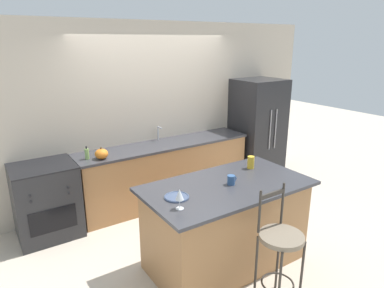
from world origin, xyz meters
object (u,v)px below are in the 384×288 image
Objects in this scene: refrigerator at (257,130)px; wine_glass at (180,195)px; dinner_plate at (177,197)px; soap_bottle at (87,154)px; tumbler_cup at (251,162)px; pumpkin_decoration at (101,154)px; coffee_mug at (231,180)px; oven_range at (46,200)px; bar_stool_near at (280,247)px.

wine_glass is (-2.76, -1.88, 0.20)m from refrigerator.
soap_bottle is (-0.36, 1.67, 0.04)m from dinner_plate.
tumbler_cup is 0.86× the size of pumpkin_decoration.
coffee_mug is at bearing -62.35° from pumpkin_decoration.
dinner_plate is 1.65× the size of tumbler_cup.
soap_bottle reaches higher than oven_range.
refrigerator is at bearing -0.42° from oven_range.
bar_stool_near is 0.84m from coffee_mug.
oven_range is 0.77m from soap_bottle.
tumbler_cup reaches higher than pumpkin_decoration.
refrigerator is at bearing 1.83° from pumpkin_decoration.
oven_range is at bearing 118.50° from dinner_plate.
soap_bottle is at bearing 98.18° from wine_glass.
soap_bottle is at bearing 102.29° from dinner_plate.
dinner_plate is 1.42× the size of pumpkin_decoration.
refrigerator is 15.36× the size of coffee_mug.
pumpkin_decoration is (0.72, -0.12, 0.53)m from oven_range.
coffee_mug is 1.99m from soap_bottle.
pumpkin_decoration is at bearing 117.65° from coffee_mug.
pumpkin_decoration is at bearing 109.25° from bar_stool_near.
wine_glass is at bearing -86.58° from pumpkin_decoration.
coffee_mug is 0.68× the size of pumpkin_decoration.
tumbler_cup is at bearing -135.83° from refrigerator.
tumbler_cup is (2.07, -1.50, 0.56)m from oven_range.
coffee_mug is 0.78× the size of tumbler_cup.
soap_bottle is (0.56, -0.03, 0.53)m from oven_range.
tumbler_cup is at bearing -35.89° from oven_range.
coffee_mug is (-2.01, -1.71, 0.12)m from refrigerator.
wine_glass is 1.66× the size of coffee_mug.
wine_glass reaches higher than soap_bottle.
refrigerator is 3.20m from bar_stool_near.
dinner_plate is 1.59m from pumpkin_decoration.
dinner_plate is 1.71m from soap_bottle.
wine_glass reaches higher than oven_range.
refrigerator is 3.34m from wine_glass.
refrigerator reaches higher than tumbler_cup.
tumbler_cup is (0.52, 0.98, 0.42)m from bar_stool_near.
bar_stool_near is at bearing -117.98° from tumbler_cup.
dinner_plate is (0.92, -1.70, 0.49)m from oven_range.
dinner_plate is at bearing 66.13° from wine_glass.
tumbler_cup is 1.93m from pumpkin_decoration.
oven_range is 5.52× the size of pumpkin_decoration.
bar_stool_near reaches higher than pumpkin_decoration.
coffee_mug is at bearing -3.84° from dinner_plate.
pumpkin_decoration is at bearing -28.94° from soap_bottle.
tumbler_cup is 0.85× the size of soap_bottle.
coffee_mug is at bearing -154.10° from tumbler_cup.
wine_glass is at bearing -81.82° from soap_bottle.
coffee_mug is 1.83m from pumpkin_decoration.
wine_glass is 1.30× the size of tumbler_cup.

